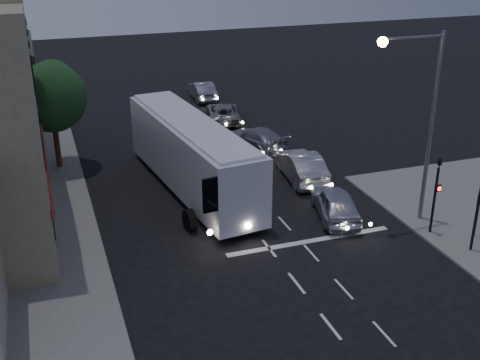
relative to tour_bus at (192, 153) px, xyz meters
name	(u,v)px	position (x,y,z in m)	size (l,w,h in m)	color
ground	(287,271)	(1.57, -9.31, -2.13)	(120.00, 120.00, 0.00)	black
road_markings	(284,231)	(2.86, -6.00, -2.13)	(8.00, 30.55, 0.01)	silver
tour_bus	(192,153)	(0.00, 0.00, 0.00)	(4.26, 13.11, 3.94)	white
car_suv	(336,204)	(5.78, -5.51, -1.38)	(1.78, 4.43, 1.51)	silver
car_sedan_a	(301,166)	(6.18, -0.55, -1.31)	(1.74, 5.00, 1.65)	silver
car_sedan_b	(257,138)	(5.65, 5.03, -1.44)	(1.94, 4.77, 1.38)	#9193A5
car_sedan_c	(223,113)	(5.30, 11.13, -1.45)	(2.26, 4.90, 1.36)	gray
car_extra	(202,91)	(5.50, 17.48, -1.40)	(1.56, 4.46, 1.47)	#9BA0AA
traffic_signal_main	(436,187)	(9.17, -8.53, 0.29)	(0.25, 0.35, 4.10)	black
traffic_signal_side	(479,202)	(9.87, -10.51, 0.29)	(0.18, 0.15, 4.10)	black
regulatory_sign	(480,207)	(10.87, -9.55, -0.54)	(0.45, 0.12, 2.20)	slate
streetlight	(422,108)	(8.92, -7.11, 3.60)	(3.32, 0.44, 9.00)	slate
street_tree	(50,94)	(-6.63, 5.71, 2.37)	(4.00, 4.00, 6.20)	black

